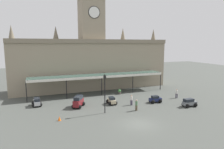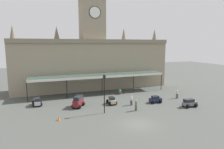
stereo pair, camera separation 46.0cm
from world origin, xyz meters
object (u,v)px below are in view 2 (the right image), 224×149
(car_beige_sedan, at_px, (112,101))
(pedestrian_crossing_forecourt, at_px, (177,93))
(pedestrian_beside_cars, at_px, (136,105))
(car_silver_estate, at_px, (37,102))
(car_grey_estate, at_px, (190,103))
(planter_near_kerb, at_px, (120,92))
(traffic_cone, at_px, (59,118))
(car_navy_sedan, at_px, (155,100))
(victorian_lamppost, at_px, (104,90))
(pedestrian_near_entrance, at_px, (131,100))
(car_maroon_van, at_px, (78,102))

(car_beige_sedan, distance_m, pedestrian_crossing_forecourt, 12.36)
(pedestrian_beside_cars, xyz_separation_m, pedestrian_crossing_forecourt, (10.08, 3.57, 0.00))
(car_silver_estate, distance_m, pedestrian_crossing_forecourt, 24.13)
(car_grey_estate, height_order, pedestrian_beside_cars, pedestrian_beside_cars)
(planter_near_kerb, bearing_deg, traffic_cone, -141.91)
(car_silver_estate, bearing_deg, pedestrian_crossing_forecourt, -9.78)
(car_navy_sedan, xyz_separation_m, victorian_lamppost, (-9.54, -1.82, 2.91))
(car_grey_estate, distance_m, victorian_lamppost, 13.77)
(car_silver_estate, bearing_deg, planter_near_kerb, 8.22)
(victorian_lamppost, bearing_deg, traffic_cone, -174.24)
(pedestrian_crossing_forecourt, bearing_deg, pedestrian_near_entrance, -174.73)
(car_silver_estate, distance_m, car_maroon_van, 6.75)
(car_navy_sedan, xyz_separation_m, car_maroon_van, (-12.52, 2.18, 0.30))
(planter_near_kerb, bearing_deg, pedestrian_crossing_forecourt, -36.17)
(victorian_lamppost, bearing_deg, car_silver_estate, 142.30)
(car_maroon_van, xyz_separation_m, traffic_cone, (-3.40, -4.64, -0.51))
(car_silver_estate, relative_size, pedestrian_near_entrance, 1.37)
(car_beige_sedan, xyz_separation_m, car_grey_estate, (10.93, -5.58, 0.06))
(traffic_cone, bearing_deg, victorian_lamppost, 5.76)
(car_grey_estate, relative_size, victorian_lamppost, 0.41)
(victorian_lamppost, bearing_deg, car_grey_estate, -8.21)
(traffic_cone, bearing_deg, planter_near_kerb, 38.09)
(car_grey_estate, bearing_deg, car_maroon_van, 160.05)
(traffic_cone, bearing_deg, car_beige_sedan, 26.02)
(pedestrian_beside_cars, bearing_deg, car_silver_estate, 150.76)
(pedestrian_near_entrance, distance_m, traffic_cone, 11.89)
(pedestrian_beside_cars, bearing_deg, pedestrian_crossing_forecourt, 19.52)
(car_silver_estate, height_order, car_grey_estate, same)
(car_maroon_van, xyz_separation_m, pedestrian_near_entrance, (8.17, -1.99, 0.10))
(car_silver_estate, xyz_separation_m, car_maroon_van, (6.05, -2.98, 0.24))
(car_beige_sedan, bearing_deg, traffic_cone, -153.98)
(victorian_lamppost, bearing_deg, planter_near_kerb, 56.21)
(pedestrian_beside_cars, bearing_deg, car_maroon_van, 148.51)
(car_beige_sedan, relative_size, car_silver_estate, 0.91)
(car_silver_estate, height_order, pedestrian_near_entrance, pedestrian_near_entrance)
(pedestrian_crossing_forecourt, distance_m, victorian_lamppost, 15.23)
(car_beige_sedan, bearing_deg, planter_near_kerb, 55.97)
(planter_near_kerb, bearing_deg, victorian_lamppost, -123.79)
(car_silver_estate, xyz_separation_m, pedestrian_beside_cars, (13.70, -7.67, 0.34))
(car_maroon_van, height_order, planter_near_kerb, car_maroon_van)
(car_beige_sedan, distance_m, traffic_cone, 9.79)
(car_beige_sedan, distance_m, planter_near_kerb, 6.66)
(car_silver_estate, xyz_separation_m, car_grey_estate, (22.37, -8.91, 0.00))
(car_silver_estate, relative_size, planter_near_kerb, 2.39)
(car_navy_sedan, xyz_separation_m, pedestrian_crossing_forecourt, (5.20, 1.06, 0.41))
(car_beige_sedan, relative_size, victorian_lamppost, 0.37)
(car_grey_estate, xyz_separation_m, pedestrian_crossing_forecourt, (1.41, 4.81, 0.34))
(pedestrian_crossing_forecourt, relative_size, planter_near_kerb, 1.74)
(pedestrian_near_entrance, xyz_separation_m, planter_near_kerb, (0.95, 7.17, -0.42))
(pedestrian_near_entrance, bearing_deg, car_silver_estate, 160.71)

